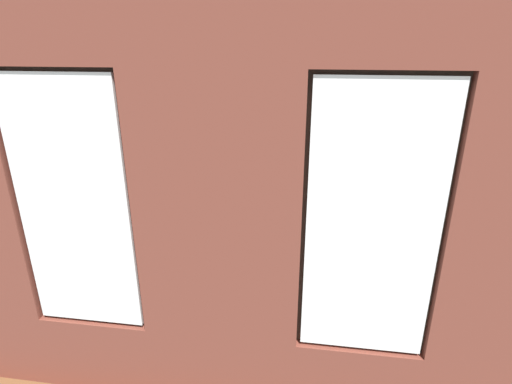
{
  "coord_description": "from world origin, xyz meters",
  "views": [
    {
      "loc": [
        -0.64,
        5.37,
        2.81
      ],
      "look_at": [
        0.09,
        0.4,
        0.91
      ],
      "focal_mm": 28.0,
      "sensor_mm": 36.0,
      "label": 1
    }
  ],
  "objects_px": {
    "potted_plant_near_tv": "(104,217)",
    "media_console": "(108,202)",
    "potted_plant_beside_window_right": "(41,278)",
    "coffee_table": "(251,203)",
    "table_plant_small": "(273,191)",
    "couch_by_window": "(189,311)",
    "candle_jar": "(255,200)",
    "tv_flatscreen": "(103,163)",
    "cup_ceramic": "(251,197)",
    "potted_plant_by_left_couch": "(396,205)",
    "remote_black": "(226,201)",
    "remote_gray": "(242,197)",
    "couch_left": "(446,246)"
  },
  "relations": [
    {
      "from": "potted_plant_beside_window_right",
      "to": "remote_black",
      "type": "bearing_deg",
      "value": -114.32
    },
    {
      "from": "couch_by_window",
      "to": "remote_gray",
      "type": "height_order",
      "value": "couch_by_window"
    },
    {
      "from": "coffee_table",
      "to": "remote_black",
      "type": "distance_m",
      "value": 0.41
    },
    {
      "from": "couch_by_window",
      "to": "couch_left",
      "type": "xyz_separation_m",
      "value": [
        -2.88,
        -1.78,
        0.0
      ]
    },
    {
      "from": "media_console",
      "to": "potted_plant_near_tv",
      "type": "bearing_deg",
      "value": 116.89
    },
    {
      "from": "cup_ceramic",
      "to": "remote_gray",
      "type": "distance_m",
      "value": 0.19
    },
    {
      "from": "candle_jar",
      "to": "tv_flatscreen",
      "type": "distance_m",
      "value": 2.58
    },
    {
      "from": "potted_plant_beside_window_right",
      "to": "potted_plant_near_tv",
      "type": "distance_m",
      "value": 1.74
    },
    {
      "from": "table_plant_small",
      "to": "remote_black",
      "type": "relative_size",
      "value": 1.42
    },
    {
      "from": "couch_by_window",
      "to": "table_plant_small",
      "type": "xyz_separation_m",
      "value": [
        -0.52,
        -2.88,
        0.23
      ]
    },
    {
      "from": "cup_ceramic",
      "to": "remote_black",
      "type": "distance_m",
      "value": 0.4
    },
    {
      "from": "couch_by_window",
      "to": "tv_flatscreen",
      "type": "relative_size",
      "value": 1.7
    },
    {
      "from": "candle_jar",
      "to": "potted_plant_near_tv",
      "type": "height_order",
      "value": "potted_plant_near_tv"
    },
    {
      "from": "candle_jar",
      "to": "potted_plant_near_tv",
      "type": "relative_size",
      "value": 0.08
    },
    {
      "from": "table_plant_small",
      "to": "couch_by_window",
      "type": "bearing_deg",
      "value": 79.77
    },
    {
      "from": "media_console",
      "to": "potted_plant_beside_window_right",
      "type": "relative_size",
      "value": 1.17
    },
    {
      "from": "potted_plant_near_tv",
      "to": "potted_plant_beside_window_right",
      "type": "bearing_deg",
      "value": 98.87
    },
    {
      "from": "couch_by_window",
      "to": "coffee_table",
      "type": "height_order",
      "value": "couch_by_window"
    },
    {
      "from": "remote_gray",
      "to": "tv_flatscreen",
      "type": "relative_size",
      "value": 0.15
    },
    {
      "from": "potted_plant_near_tv",
      "to": "media_console",
      "type": "bearing_deg",
      "value": -63.11
    },
    {
      "from": "candle_jar",
      "to": "remote_gray",
      "type": "xyz_separation_m",
      "value": [
        0.26,
        -0.21,
        -0.05
      ]
    },
    {
      "from": "coffee_table",
      "to": "media_console",
      "type": "xyz_separation_m",
      "value": [
        2.44,
        0.05,
        -0.1
      ]
    },
    {
      "from": "remote_black",
      "to": "remote_gray",
      "type": "distance_m",
      "value": 0.31
    },
    {
      "from": "potted_plant_beside_window_right",
      "to": "couch_left",
      "type": "bearing_deg",
      "value": -156.56
    },
    {
      "from": "tv_flatscreen",
      "to": "potted_plant_by_left_couch",
      "type": "relative_size",
      "value": 2.16
    },
    {
      "from": "table_plant_small",
      "to": "potted_plant_near_tv",
      "type": "distance_m",
      "value": 2.57
    },
    {
      "from": "couch_left",
      "to": "remote_black",
      "type": "xyz_separation_m",
      "value": [
        3.1,
        -0.85,
        0.1
      ]
    },
    {
      "from": "remote_gray",
      "to": "tv_flatscreen",
      "type": "xyz_separation_m",
      "value": [
        2.28,
        0.14,
        0.51
      ]
    },
    {
      "from": "couch_by_window",
      "to": "potted_plant_near_tv",
      "type": "bearing_deg",
      "value": -43.17
    },
    {
      "from": "coffee_table",
      "to": "potted_plant_by_left_couch",
      "type": "bearing_deg",
      "value": -171.73
    },
    {
      "from": "cup_ceramic",
      "to": "couch_by_window",
      "type": "bearing_deg",
      "value": 86.54
    },
    {
      "from": "couch_by_window",
      "to": "remote_gray",
      "type": "xyz_separation_m",
      "value": [
        -0.01,
        -2.84,
        0.11
      ]
    },
    {
      "from": "candle_jar",
      "to": "table_plant_small",
      "type": "distance_m",
      "value": 0.36
    },
    {
      "from": "coffee_table",
      "to": "potted_plant_by_left_couch",
      "type": "distance_m",
      "value": 2.34
    },
    {
      "from": "media_console",
      "to": "potted_plant_beside_window_right",
      "type": "distance_m",
      "value": 2.94
    },
    {
      "from": "remote_black",
      "to": "potted_plant_near_tv",
      "type": "xyz_separation_m",
      "value": [
        1.5,
        1.02,
        0.08
      ]
    },
    {
      "from": "remote_black",
      "to": "candle_jar",
      "type": "bearing_deg",
      "value": -67.22
    },
    {
      "from": "cup_ceramic",
      "to": "candle_jar",
      "type": "xyz_separation_m",
      "value": [
        -0.1,
        0.11,
        0.01
      ]
    },
    {
      "from": "coffee_table",
      "to": "potted_plant_beside_window_right",
      "type": "height_order",
      "value": "potted_plant_beside_window_right"
    },
    {
      "from": "table_plant_small",
      "to": "remote_gray",
      "type": "relative_size",
      "value": 1.42
    },
    {
      "from": "remote_gray",
      "to": "potted_plant_beside_window_right",
      "type": "relative_size",
      "value": 0.16
    },
    {
      "from": "potted_plant_by_left_couch",
      "to": "potted_plant_near_tv",
      "type": "distance_m",
      "value": 4.46
    },
    {
      "from": "coffee_table",
      "to": "table_plant_small",
      "type": "distance_m",
      "value": 0.42
    },
    {
      "from": "coffee_table",
      "to": "candle_jar",
      "type": "height_order",
      "value": "candle_jar"
    },
    {
      "from": "candle_jar",
      "to": "table_plant_small",
      "type": "relative_size",
      "value": 0.47
    },
    {
      "from": "table_plant_small",
      "to": "remote_gray",
      "type": "distance_m",
      "value": 0.53
    },
    {
      "from": "remote_gray",
      "to": "potted_plant_near_tv",
      "type": "bearing_deg",
      "value": -69.52
    },
    {
      "from": "potted_plant_beside_window_right",
      "to": "coffee_table",
      "type": "bearing_deg",
      "value": -119.66
    },
    {
      "from": "cup_ceramic",
      "to": "coffee_table",
      "type": "bearing_deg",
      "value": -90.0
    },
    {
      "from": "couch_left",
      "to": "potted_plant_beside_window_right",
      "type": "height_order",
      "value": "potted_plant_beside_window_right"
    }
  ]
}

